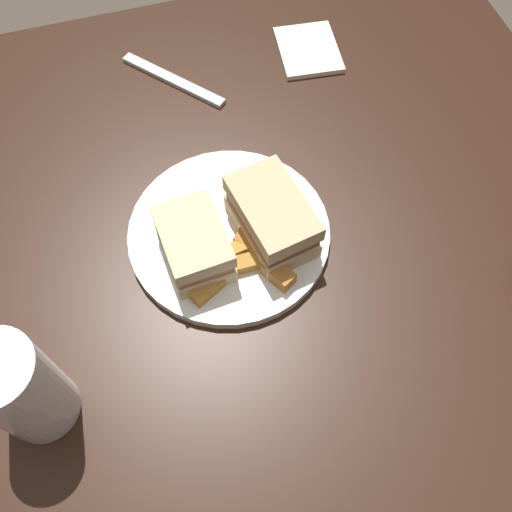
{
  "coord_description": "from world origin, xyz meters",
  "views": [
    {
      "loc": [
        0.25,
        -0.11,
        1.32
      ],
      "look_at": [
        -0.05,
        -0.02,
        0.73
      ],
      "focal_mm": 39.47,
      "sensor_mm": 36.0,
      "label": 1
    }
  ],
  "objects_px": {
    "sandwich_half_left": "(194,244)",
    "pint_glass": "(24,392)",
    "napkin": "(308,50)",
    "sandwich_half_right": "(272,217)",
    "plate": "(229,233)",
    "fork": "(173,80)"
  },
  "relations": [
    {
      "from": "plate",
      "to": "fork",
      "type": "relative_size",
      "value": 1.41
    },
    {
      "from": "sandwich_half_right",
      "to": "fork",
      "type": "relative_size",
      "value": 0.73
    },
    {
      "from": "sandwich_half_right",
      "to": "napkin",
      "type": "height_order",
      "value": "sandwich_half_right"
    },
    {
      "from": "pint_glass",
      "to": "fork",
      "type": "xyz_separation_m",
      "value": [
        -0.43,
        0.24,
        -0.06
      ]
    },
    {
      "from": "plate",
      "to": "pint_glass",
      "type": "distance_m",
      "value": 0.3
    },
    {
      "from": "sandwich_half_left",
      "to": "napkin",
      "type": "relative_size",
      "value": 0.96
    },
    {
      "from": "pint_glass",
      "to": "napkin",
      "type": "relative_size",
      "value": 1.32
    },
    {
      "from": "sandwich_half_right",
      "to": "napkin",
      "type": "bearing_deg",
      "value": 152.67
    },
    {
      "from": "napkin",
      "to": "fork",
      "type": "height_order",
      "value": "napkin"
    },
    {
      "from": "plate",
      "to": "sandwich_half_right",
      "type": "bearing_deg",
      "value": 72.45
    },
    {
      "from": "napkin",
      "to": "sandwich_half_left",
      "type": "bearing_deg",
      "value": -39.45
    },
    {
      "from": "plate",
      "to": "sandwich_half_right",
      "type": "height_order",
      "value": "sandwich_half_right"
    },
    {
      "from": "plate",
      "to": "sandwich_half_left",
      "type": "height_order",
      "value": "sandwich_half_left"
    },
    {
      "from": "pint_glass",
      "to": "napkin",
      "type": "bearing_deg",
      "value": 133.68
    },
    {
      "from": "sandwich_half_left",
      "to": "pint_glass",
      "type": "bearing_deg",
      "value": -57.84
    },
    {
      "from": "pint_glass",
      "to": "napkin",
      "type": "height_order",
      "value": "pint_glass"
    },
    {
      "from": "sandwich_half_left",
      "to": "pint_glass",
      "type": "height_order",
      "value": "pint_glass"
    },
    {
      "from": "plate",
      "to": "fork",
      "type": "distance_m",
      "value": 0.28
    },
    {
      "from": "sandwich_half_left",
      "to": "sandwich_half_right",
      "type": "distance_m",
      "value": 0.1
    },
    {
      "from": "plate",
      "to": "napkin",
      "type": "relative_size",
      "value": 2.31
    },
    {
      "from": "plate",
      "to": "pint_glass",
      "type": "bearing_deg",
      "value": -58.87
    },
    {
      "from": "plate",
      "to": "sandwich_half_right",
      "type": "relative_size",
      "value": 1.94
    }
  ]
}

